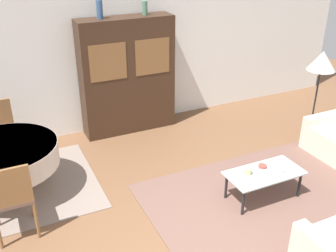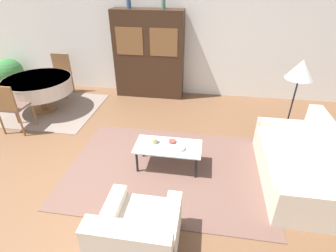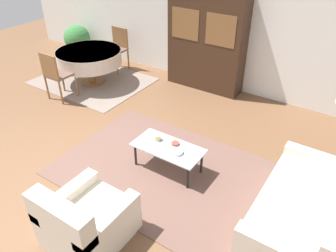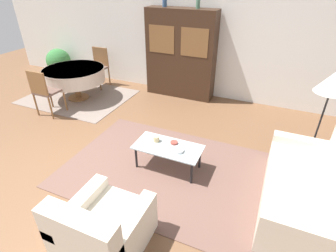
{
  "view_description": "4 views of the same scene",
  "coord_description": "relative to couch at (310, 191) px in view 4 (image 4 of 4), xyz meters",
  "views": [
    {
      "loc": [
        -1.72,
        -2.68,
        3.16
      ],
      "look_at": [
        0.2,
        1.4,
        0.95
      ],
      "focal_mm": 42.0,
      "sensor_mm": 36.0,
      "label": 1
    },
    {
      "loc": [
        1.73,
        -2.53,
        2.69
      ],
      "look_at": [
        1.23,
        0.67,
        0.75
      ],
      "focal_mm": 28.0,
      "sensor_mm": 36.0,
      "label": 2
    },
    {
      "loc": [
        3.28,
        -2.41,
        3.17
      ],
      "look_at": [
        1.23,
        0.67,
        0.75
      ],
      "focal_mm": 35.0,
      "sensor_mm": 36.0,
      "label": 3
    },
    {
      "loc": [
        2.51,
        -2.25,
        2.64
      ],
      "look_at": [
        1.23,
        0.67,
        0.75
      ],
      "focal_mm": 28.0,
      "sensor_mm": 36.0,
      "label": 4
    }
  ],
  "objects": [
    {
      "name": "cup",
      "position": [
        -2.16,
        0.1,
        0.14
      ],
      "size": [
        0.1,
        0.1,
        0.08
      ],
      "color": "tan",
      "rests_on": "coffee_table"
    },
    {
      "name": "floor_lamp",
      "position": [
        0.09,
        1.29,
        0.95
      ],
      "size": [
        0.47,
        0.47,
        1.44
      ],
      "color": "black",
      "rests_on": "ground_plane"
    },
    {
      "name": "area_rug",
      "position": [
        -1.93,
        -0.03,
        -0.29
      ],
      "size": [
        3.09,
        2.16,
        0.01
      ],
      "color": "brown",
      "rests_on": "ground_plane"
    },
    {
      "name": "couch",
      "position": [
        0.0,
        0.0,
        0.0
      ],
      "size": [
        0.94,
        1.8,
        0.84
      ],
      "rotation": [
        0.0,
        0.0,
        1.57
      ],
      "color": "beige",
      "rests_on": "ground_plane"
    },
    {
      "name": "coffee_table",
      "position": [
        -1.94,
        0.04,
        0.06
      ],
      "size": [
        1.01,
        0.5,
        0.39
      ],
      "color": "black",
      "rests_on": "area_rug"
    },
    {
      "name": "dining_chair_far",
      "position": [
        -4.94,
        2.43,
        0.28
      ],
      "size": [
        0.44,
        0.44,
        0.97
      ],
      "rotation": [
        0.0,
        0.0,
        3.14
      ],
      "color": "brown",
      "rests_on": "dining_rug"
    },
    {
      "name": "ground_plane",
      "position": [
        -3.17,
        -0.63,
        -0.29
      ],
      "size": [
        14.0,
        14.0,
        0.0
      ],
      "primitive_type": "plane",
      "color": "brown"
    },
    {
      "name": "potted_plant",
      "position": [
        -6.42,
        2.55,
        0.15
      ],
      "size": [
        0.66,
        0.66,
        0.79
      ],
      "color": "#4C4C51",
      "rests_on": "ground_plane"
    },
    {
      "name": "bowl_small",
      "position": [
        -1.89,
        0.15,
        0.12
      ],
      "size": [
        0.11,
        0.11,
        0.03
      ],
      "color": "#9E4238",
      "rests_on": "coffee_table"
    },
    {
      "name": "vase_short",
      "position": [
        -2.46,
        2.74,
        1.79
      ],
      "size": [
        0.08,
        0.08,
        0.22
      ],
      "color": "#4C7A60",
      "rests_on": "display_cabinet"
    },
    {
      "name": "dining_rug",
      "position": [
        -5.0,
        1.6,
        -0.29
      ],
      "size": [
        2.38,
        1.84,
        0.01
      ],
      "color": "gray",
      "rests_on": "ground_plane"
    },
    {
      "name": "bowl",
      "position": [
        -1.76,
        -0.01,
        0.12
      ],
      "size": [
        0.16,
        0.16,
        0.04
      ],
      "color": "white",
      "rests_on": "coffee_table"
    },
    {
      "name": "armchair",
      "position": [
        -2.01,
        -1.51,
        0.0
      ],
      "size": [
        0.81,
        0.88,
        0.81
      ],
      "color": "beige",
      "rests_on": "ground_plane"
    },
    {
      "name": "dining_chair_near",
      "position": [
        -4.94,
        0.63,
        0.28
      ],
      "size": [
        0.44,
        0.44,
        0.97
      ],
      "color": "brown",
      "rests_on": "dining_rug"
    },
    {
      "name": "dining_table",
      "position": [
        -4.94,
        1.53,
        0.3
      ],
      "size": [
        1.37,
        1.37,
        0.73
      ],
      "color": "brown",
      "rests_on": "dining_rug"
    },
    {
      "name": "display_cabinet",
      "position": [
        -2.81,
        2.74,
        0.7
      ],
      "size": [
        1.59,
        0.43,
        1.97
      ],
      "color": "#382316",
      "rests_on": "ground_plane"
    },
    {
      "name": "wall_back",
      "position": [
        -3.17,
        3.0,
        1.06
      ],
      "size": [
        10.0,
        0.06,
        2.7
      ],
      "color": "white",
      "rests_on": "ground_plane"
    }
  ]
}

